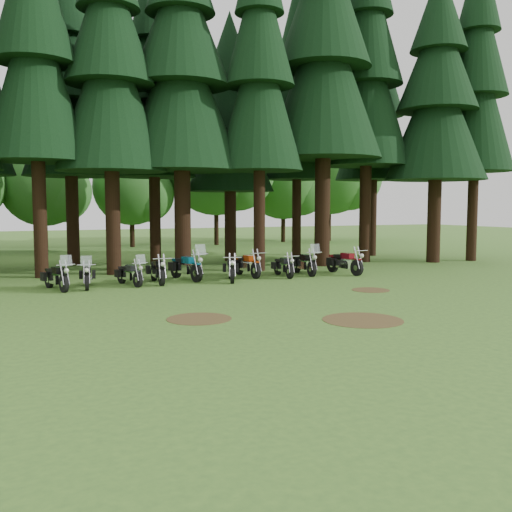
# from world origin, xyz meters

# --- Properties ---
(ground) EXTENTS (120.00, 120.00, 0.00)m
(ground) POSITION_xyz_m (0.00, 0.00, 0.00)
(ground) COLOR #3F6B28
(ground) RESTS_ON ground
(pine_front_3) EXTENTS (4.32, 4.32, 17.57)m
(pine_front_3) POSITION_xyz_m (-6.29, 9.51, 10.52)
(pine_front_3) COLOR black
(pine_front_3) RESTS_ON ground
(pine_front_4) EXTENTS (4.95, 4.95, 16.33)m
(pine_front_4) POSITION_xyz_m (-3.21, 9.40, 9.78)
(pine_front_4) COLOR black
(pine_front_4) RESTS_ON ground
(pine_front_5) EXTENTS (5.81, 5.81, 16.72)m
(pine_front_5) POSITION_xyz_m (0.07, 9.44, 10.01)
(pine_front_5) COLOR black
(pine_front_5) RESTS_ON ground
(pine_front_6) EXTENTS (4.15, 4.15, 16.75)m
(pine_front_6) POSITION_xyz_m (3.43, 8.02, 10.03)
(pine_front_6) COLOR black
(pine_front_6) RESTS_ON ground
(pine_front_7) EXTENTS (5.98, 5.98, 19.41)m
(pine_front_7) POSITION_xyz_m (7.37, 8.76, 11.62)
(pine_front_7) COLOR black
(pine_front_7) RESTS_ON ground
(pine_front_8) EXTENTS (4.79, 4.79, 18.63)m
(pine_front_8) POSITION_xyz_m (10.62, 9.61, 11.15)
(pine_front_8) COLOR black
(pine_front_8) RESTS_ON ground
(pine_front_9) EXTENTS (5.44, 5.44, 15.89)m
(pine_front_9) POSITION_xyz_m (13.94, 7.83, 9.51)
(pine_front_9) COLOR black
(pine_front_9) RESTS_ON ground
(pine_front_10) EXTENTS (4.25, 4.25, 17.69)m
(pine_front_10) POSITION_xyz_m (16.52, 7.63, 10.59)
(pine_front_10) COLOR black
(pine_front_10) RESTS_ON ground
(pine_back_2) EXTENTS (4.85, 4.85, 16.30)m
(pine_back_2) POSITION_xyz_m (-4.38, 14.40, 9.76)
(pine_back_2) COLOR black
(pine_back_2) RESTS_ON ground
(pine_back_3) EXTENTS (4.35, 4.35, 16.20)m
(pine_back_3) POSITION_xyz_m (-0.37, 12.94, 9.70)
(pine_back_3) COLOR black
(pine_back_3) RESTS_ON ground
(pine_back_4) EXTENTS (4.94, 4.94, 13.78)m
(pine_back_4) POSITION_xyz_m (4.04, 13.25, 8.25)
(pine_back_4) COLOR black
(pine_back_4) RESTS_ON ground
(pine_back_5) EXTENTS (3.94, 3.94, 16.33)m
(pine_back_5) POSITION_xyz_m (8.07, 12.86, 9.78)
(pine_back_5) COLOR black
(pine_back_5) RESTS_ON ground
(pine_back_6) EXTENTS (4.59, 4.59, 16.58)m
(pine_back_6) POSITION_xyz_m (13.36, 12.79, 9.93)
(pine_back_6) COLOR black
(pine_back_6) RESTS_ON ground
(decid_3) EXTENTS (6.12, 5.95, 7.65)m
(decid_3) POSITION_xyz_m (-4.71, 25.13, 4.51)
(decid_3) COLOR black
(decid_3) RESTS_ON ground
(decid_4) EXTENTS (5.93, 5.76, 7.41)m
(decid_4) POSITION_xyz_m (1.58, 26.32, 4.37)
(decid_4) COLOR black
(decid_4) RESTS_ON ground
(decid_5) EXTENTS (8.45, 8.21, 10.56)m
(decid_5) POSITION_xyz_m (8.29, 25.71, 6.23)
(decid_5) COLOR black
(decid_5) RESTS_ON ground
(decid_6) EXTENTS (7.06, 6.86, 8.82)m
(decid_6) POSITION_xyz_m (14.85, 27.01, 5.20)
(decid_6) COLOR black
(decid_6) RESTS_ON ground
(decid_7) EXTENTS (8.44, 8.20, 10.55)m
(decid_7) POSITION_xyz_m (19.46, 26.83, 6.22)
(decid_7) COLOR black
(decid_7) RESTS_ON ground
(dirt_patch_0) EXTENTS (1.80, 1.80, 0.01)m
(dirt_patch_0) POSITION_xyz_m (-3.00, -2.00, 0.01)
(dirt_patch_0) COLOR #4C3D1E
(dirt_patch_0) RESTS_ON ground
(dirt_patch_1) EXTENTS (1.40, 1.40, 0.01)m
(dirt_patch_1) POSITION_xyz_m (4.50, 0.50, 0.01)
(dirt_patch_1) COLOR #4C3D1E
(dirt_patch_1) RESTS_ON ground
(dirt_patch_2) EXTENTS (2.20, 2.20, 0.01)m
(dirt_patch_2) POSITION_xyz_m (1.00, -4.00, 0.01)
(dirt_patch_2) COLOR #4C3D1E
(dirt_patch_2) RESTS_ON ground
(motorcycle_0) EXTENTS (0.83, 2.17, 1.37)m
(motorcycle_0) POSITION_xyz_m (-6.06, 5.27, 0.46)
(motorcycle_0) COLOR black
(motorcycle_0) RESTS_ON ground
(motorcycle_1) EXTENTS (0.57, 2.09, 1.31)m
(motorcycle_1) POSITION_xyz_m (-4.94, 5.40, 0.44)
(motorcycle_1) COLOR black
(motorcycle_1) RESTS_ON ground
(motorcycle_2) EXTENTS (0.74, 2.02, 1.28)m
(motorcycle_2) POSITION_xyz_m (-3.34, 5.43, 0.43)
(motorcycle_2) COLOR black
(motorcycle_2) RESTS_ON ground
(motorcycle_3) EXTENTS (0.37, 2.28, 0.93)m
(motorcycle_3) POSITION_xyz_m (-2.18, 5.60, 0.47)
(motorcycle_3) COLOR black
(motorcycle_3) RESTS_ON ground
(motorcycle_4) EXTENTS (0.83, 2.49, 1.57)m
(motorcycle_4) POSITION_xyz_m (-0.83, 6.08, 0.52)
(motorcycle_4) COLOR black
(motorcycle_4) RESTS_ON ground
(motorcycle_5) EXTENTS (0.88, 2.17, 0.92)m
(motorcycle_5) POSITION_xyz_m (0.78, 5.02, 0.47)
(motorcycle_5) COLOR black
(motorcycle_5) RESTS_ON ground
(motorcycle_6) EXTENTS (0.38, 2.34, 0.95)m
(motorcycle_6) POSITION_xyz_m (1.96, 6.11, 0.48)
(motorcycle_6) COLOR black
(motorcycle_6) RESTS_ON ground
(motorcycle_7) EXTENTS (0.38, 2.08, 0.84)m
(motorcycle_7) POSITION_xyz_m (3.39, 5.38, 0.43)
(motorcycle_7) COLOR black
(motorcycle_7) RESTS_ON ground
(motorcycle_8) EXTENTS (0.49, 2.34, 1.47)m
(motorcycle_8) POSITION_xyz_m (4.58, 5.67, 0.49)
(motorcycle_8) COLOR black
(motorcycle_8) RESTS_ON ground
(motorcycle_9) EXTENTS (0.47, 2.39, 0.98)m
(motorcycle_9) POSITION_xyz_m (6.40, 5.17, 0.50)
(motorcycle_9) COLOR black
(motorcycle_9) RESTS_ON ground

